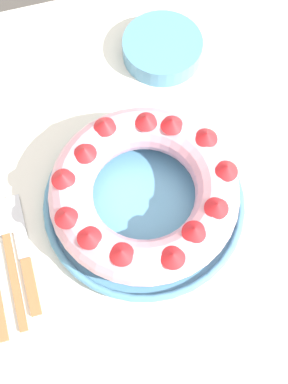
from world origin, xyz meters
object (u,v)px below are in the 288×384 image
(bundt_cake, at_px, (144,192))
(fork, at_px, (9,252))
(side_bowl, at_px, (162,48))
(serving_dish, at_px, (144,203))
(cake_knife, at_px, (26,261))

(bundt_cake, relative_size, fork, 1.36)
(side_bowl, bearing_deg, serving_dish, -112.20)
(fork, xyz_separation_m, cake_knife, (0.02, -0.02, 0.00))
(serving_dish, height_order, fork, serving_dish)
(side_bowl, bearing_deg, fork, -138.39)
(serving_dish, distance_m, side_bowl, 0.30)
(serving_dish, bearing_deg, cake_knife, -168.79)
(fork, bearing_deg, bundt_cake, 6.68)
(serving_dish, relative_size, bundt_cake, 1.10)
(bundt_cake, bearing_deg, side_bowl, 67.80)
(cake_knife, bearing_deg, serving_dish, 18.05)
(bundt_cake, bearing_deg, cake_knife, -168.81)
(fork, height_order, cake_knife, cake_knife)
(bundt_cake, bearing_deg, fork, -175.12)
(cake_knife, bearing_deg, fork, 143.87)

